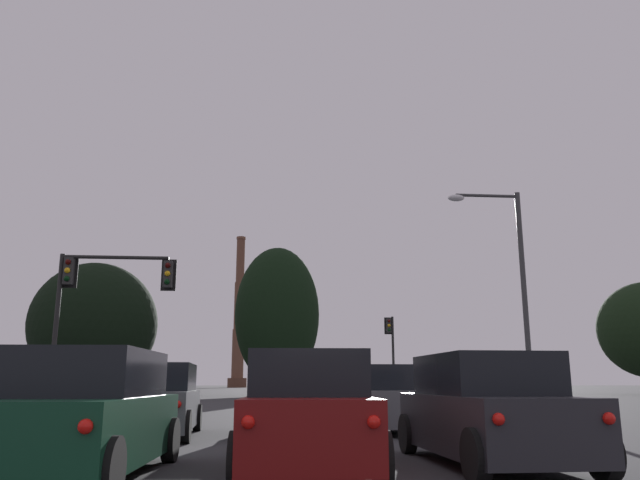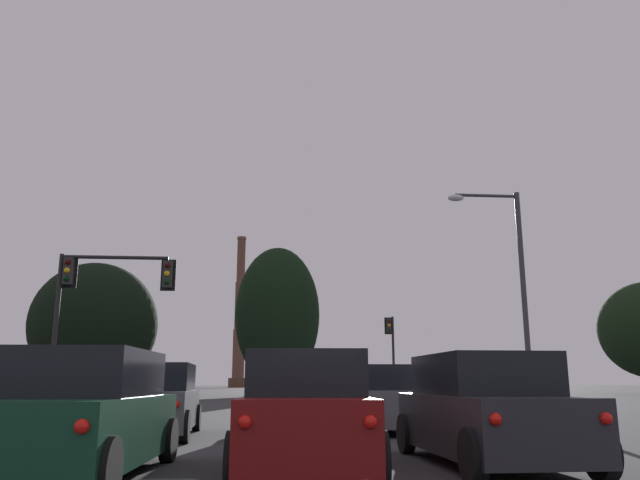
# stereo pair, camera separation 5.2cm
# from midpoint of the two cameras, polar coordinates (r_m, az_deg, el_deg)

# --- Properties ---
(suv_left_lane_second) EXTENTS (2.27, 4.97, 1.86)m
(suv_left_lane_second) POSITION_cam_midpoint_polar(r_m,az_deg,el_deg) (10.28, -20.83, -14.73)
(suv_left_lane_second) COLOR #0F3823
(suv_left_lane_second) RESTS_ON ground_plane
(suv_left_lane_front) EXTENTS (2.26, 4.96, 1.86)m
(suv_left_lane_front) POSITION_cam_midpoint_polar(r_m,az_deg,el_deg) (17.36, -14.79, -14.05)
(suv_left_lane_front) COLOR #4C4F54
(suv_left_lane_front) RESTS_ON ground_plane
(suv_right_lane_second) EXTENTS (2.22, 4.95, 1.86)m
(suv_right_lane_second) POSITION_cam_midpoint_polar(r_m,az_deg,el_deg) (11.52, 14.89, -14.84)
(suv_right_lane_second) COLOR #232328
(suv_right_lane_second) RESTS_ON ground_plane
(suv_center_lane_front) EXTENTS (2.26, 4.96, 1.86)m
(suv_center_lane_front) POSITION_cam_midpoint_polar(r_m,az_deg,el_deg) (17.68, -2.53, -14.42)
(suv_center_lane_front) COLOR #232328
(suv_center_lane_front) RESTS_ON ground_plane
(suv_right_lane_front) EXTENTS (2.15, 4.92, 1.86)m
(suv_right_lane_front) POSITION_cam_midpoint_polar(r_m,az_deg,el_deg) (18.76, 6.11, -14.27)
(suv_right_lane_front) COLOR #4C4F54
(suv_right_lane_front) RESTS_ON ground_plane
(suv_center_lane_second) EXTENTS (2.32, 4.98, 1.86)m
(suv_center_lane_second) POSITION_cam_midpoint_polar(r_m,az_deg,el_deg) (10.49, -1.27, -15.48)
(suv_center_lane_second) COLOR maroon
(suv_center_lane_second) RESTS_ON ground_plane
(traffic_light_far_right) EXTENTS (0.78, 0.50, 6.17)m
(traffic_light_far_right) POSITION_cam_midpoint_polar(r_m,az_deg,el_deg) (47.01, 6.50, -9.56)
(traffic_light_far_right) COLOR black
(traffic_light_far_right) RESTS_ON ground_plane
(traffic_light_overhead_left) EXTENTS (4.55, 0.50, 6.23)m
(traffic_light_overhead_left) POSITION_cam_midpoint_polar(r_m,az_deg,el_deg) (25.51, -19.78, -4.58)
(traffic_light_overhead_left) COLOR black
(traffic_light_overhead_left) RESTS_ON ground_plane
(street_lamp) EXTENTS (2.87, 0.36, 8.61)m
(street_lamp) POSITION_cam_midpoint_polar(r_m,az_deg,el_deg) (24.73, 17.12, -3.30)
(street_lamp) COLOR #38383A
(street_lamp) RESTS_ON ground_plane
(smokestack) EXTENTS (5.30, 5.30, 42.76)m
(smokestack) POSITION_cam_midpoint_polar(r_m,az_deg,el_deg) (179.18, -7.46, -7.84)
(smokestack) COLOR #523427
(smokestack) RESTS_ON ground_plane
(treeline_center_left) EXTENTS (8.94, 8.05, 15.63)m
(treeline_center_left) POSITION_cam_midpoint_polar(r_m,az_deg,el_deg) (66.77, -3.96, -6.83)
(treeline_center_left) COLOR black
(treeline_center_left) RESTS_ON ground_plane
(treeline_far_right) EXTENTS (12.64, 11.38, 13.35)m
(treeline_far_right) POSITION_cam_midpoint_polar(r_m,az_deg,el_deg) (67.44, -20.03, -7.31)
(treeline_far_right) COLOR black
(treeline_far_right) RESTS_ON ground_plane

